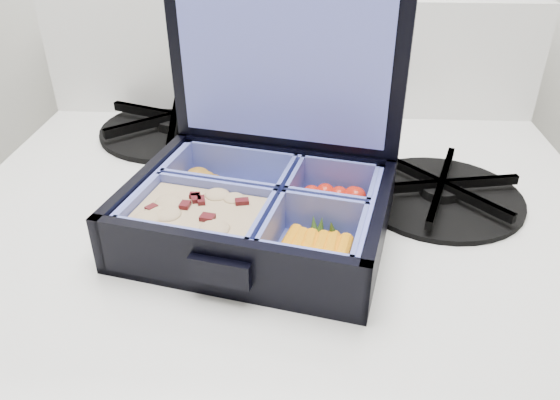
# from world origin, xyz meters

# --- Properties ---
(bento_box) EXTENTS (0.25, 0.21, 0.05)m
(bento_box) POSITION_xyz_m (-0.08, 1.64, 0.97)
(bento_box) COLOR black
(bento_box) RESTS_ON stove
(burner_grate) EXTENTS (0.19, 0.19, 0.02)m
(burner_grate) POSITION_xyz_m (0.09, 1.71, 0.96)
(burner_grate) COLOR black
(burner_grate) RESTS_ON stove
(burner_grate_rear) EXTENTS (0.24, 0.24, 0.02)m
(burner_grate_rear) POSITION_xyz_m (-0.21, 1.86, 0.95)
(burner_grate_rear) COLOR black
(burner_grate_rear) RESTS_ON stove
(fork) EXTENTS (0.15, 0.12, 0.01)m
(fork) POSITION_xyz_m (-0.07, 1.78, 0.95)
(fork) COLOR silver
(fork) RESTS_ON stove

